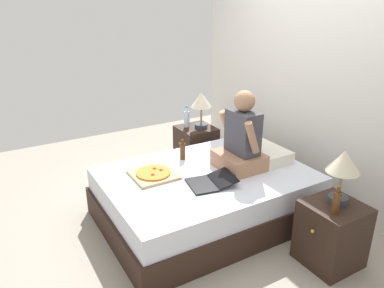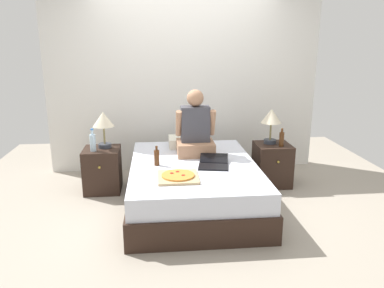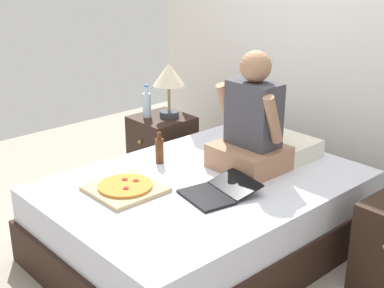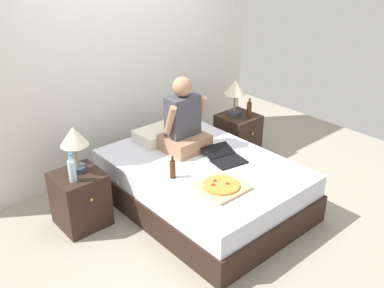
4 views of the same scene
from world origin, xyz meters
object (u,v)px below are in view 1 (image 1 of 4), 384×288
object	(u,v)px
water_bottle	(187,118)
nightstand_left	(196,147)
lamp_on_left_nightstand	(201,103)
laptop	(209,183)
bed	(206,196)
pizza_box	(153,174)
lamp_on_right_nightstand	(343,165)
person_seated	(241,140)
beer_bottle_on_bed	(183,151)
beer_bottle	(336,202)
nightstand_right	(331,234)

from	to	relation	value
water_bottle	nightstand_left	bearing A→B (deg)	48.35
nightstand_left	lamp_on_left_nightstand	world-z (taller)	lamp_on_left_nightstand
water_bottle	laptop	xyz separation A→B (m)	(1.38, -0.55, -0.14)
bed	pizza_box	xyz separation A→B (m)	(-0.20, -0.47, 0.27)
lamp_on_right_nightstand	person_seated	world-z (taller)	person_seated
lamp_on_right_nightstand	beer_bottle_on_bed	size ratio (longest dim) A/B	2.05
nightstand_left	water_bottle	xyz separation A→B (m)	(-0.08, -0.09, 0.38)
lamp_on_right_nightstand	laptop	bearing A→B (deg)	-140.66
nightstand_left	beer_bottle	size ratio (longest dim) A/B	2.37
beer_bottle	laptop	xyz separation A→B (m)	(-0.94, -0.54, -0.12)
water_bottle	beer_bottle	size ratio (longest dim) A/B	1.20
laptop	beer_bottle_on_bed	world-z (taller)	beer_bottle_on_bed
nightstand_right	laptop	world-z (taller)	laptop
nightstand_right	water_bottle	bearing A→B (deg)	-177.71
bed	beer_bottle_on_bed	xyz separation A→B (m)	(-0.41, -0.03, 0.35)
lamp_on_left_nightstand	beer_bottle_on_bed	bearing A→B (deg)	-44.07
bed	beer_bottle	distance (m)	1.30
water_bottle	pizza_box	xyz separation A→B (m)	(0.97, -0.91, -0.14)
nightstand_left	lamp_on_left_nightstand	xyz separation A→B (m)	(0.04, 0.05, 0.60)
pizza_box	bed	bearing A→B (deg)	66.62
lamp_on_left_nightstand	laptop	bearing A→B (deg)	-28.82
nightstand_left	lamp_on_left_nightstand	bearing A→B (deg)	51.37
lamp_on_right_nightstand	person_seated	xyz separation A→B (m)	(-1.00, -0.22, -0.09)
beer_bottle	person_seated	size ratio (longest dim) A/B	0.29
bed	lamp_on_right_nightstand	size ratio (longest dim) A/B	4.43
person_seated	laptop	size ratio (longest dim) A/B	1.67
bed	lamp_on_left_nightstand	size ratio (longest dim) A/B	4.43
bed	beer_bottle	size ratio (longest dim) A/B	8.67
pizza_box	water_bottle	bearing A→B (deg)	136.70
beer_bottle	pizza_box	size ratio (longest dim) A/B	0.57
lamp_on_left_nightstand	water_bottle	xyz separation A→B (m)	(-0.12, -0.14, -0.22)
lamp_on_left_nightstand	nightstand_left	bearing A→B (deg)	-128.63
beer_bottle_on_bed	bed	bearing A→B (deg)	4.71
lamp_on_right_nightstand	beer_bottle	xyz separation A→B (m)	(0.10, -0.15, -0.23)
bed	beer_bottle	xyz separation A→B (m)	(1.16, 0.43, 0.40)
bed	beer_bottle_on_bed	size ratio (longest dim) A/B	9.07
nightstand_left	person_seated	size ratio (longest dim) A/B	0.70
pizza_box	lamp_on_left_nightstand	bearing A→B (deg)	128.85
bed	nightstand_left	world-z (taller)	nightstand_left
water_bottle	nightstand_right	size ratio (longest dim) A/B	0.51
bed	nightstand_left	bearing A→B (deg)	153.82
beer_bottle	laptop	world-z (taller)	beer_bottle
nightstand_left	pizza_box	bearing A→B (deg)	-48.46
lamp_on_right_nightstand	bed	bearing A→B (deg)	-151.06
beer_bottle_on_bed	lamp_on_left_nightstand	bearing A→B (deg)	135.93
lamp_on_right_nightstand	beer_bottle_on_bed	bearing A→B (deg)	-157.13
nightstand_left	beer_bottle_on_bed	distance (m)	0.94
person_seated	pizza_box	xyz separation A→B (m)	(-0.26, -0.82, -0.27)
nightstand_left	lamp_on_right_nightstand	distance (m)	2.23
beer_bottle_on_bed	laptop	bearing A→B (deg)	-6.85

